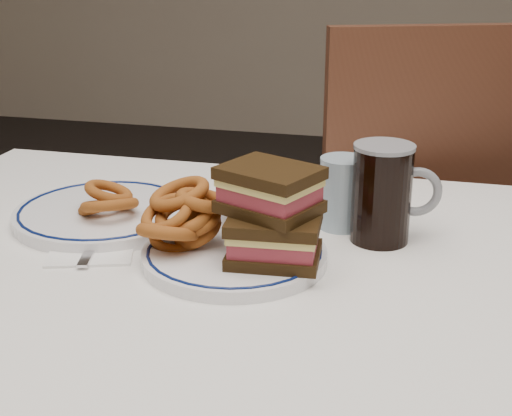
% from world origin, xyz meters
% --- Properties ---
extents(dining_table, '(1.27, 0.87, 0.75)m').
position_xyz_m(dining_table, '(0.00, 0.00, 0.64)').
color(dining_table, white).
rests_on(dining_table, floor).
extents(chair_far, '(0.60, 0.60, 1.02)m').
position_xyz_m(chair_far, '(0.20, 0.66, 0.55)').
color(chair_far, '#3E1F14').
rests_on(chair_far, floor).
extents(main_plate, '(0.25, 0.25, 0.02)m').
position_xyz_m(main_plate, '(-0.02, 0.00, 0.76)').
color(main_plate, white).
rests_on(main_plate, dining_table).
extents(reuben_sandwich, '(0.15, 0.13, 0.12)m').
position_xyz_m(reuben_sandwich, '(0.03, -0.01, 0.83)').
color(reuben_sandwich, black).
rests_on(reuben_sandwich, main_plate).
extents(onion_rings_main, '(0.12, 0.13, 0.11)m').
position_xyz_m(onion_rings_main, '(-0.10, 0.00, 0.81)').
color(onion_rings_main, '#662C0D').
rests_on(onion_rings_main, main_plate).
extents(ketchup_ramekin, '(0.05, 0.05, 0.03)m').
position_xyz_m(ketchup_ramekin, '(-0.05, 0.10, 0.78)').
color(ketchup_ramekin, white).
rests_on(ketchup_ramekin, main_plate).
extents(beer_mug, '(0.13, 0.09, 0.15)m').
position_xyz_m(beer_mug, '(0.16, 0.12, 0.82)').
color(beer_mug, black).
rests_on(beer_mug, dining_table).
extents(water_glass, '(0.07, 0.07, 0.11)m').
position_xyz_m(water_glass, '(0.10, 0.16, 0.80)').
color(water_glass, '#90AABA').
rests_on(water_glass, dining_table).
extents(far_plate, '(0.28, 0.28, 0.02)m').
position_xyz_m(far_plate, '(-0.27, 0.10, 0.76)').
color(far_plate, white).
rests_on(far_plate, dining_table).
extents(onion_rings_far, '(0.11, 0.11, 0.07)m').
position_xyz_m(onion_rings_far, '(-0.25, 0.08, 0.79)').
color(onion_rings_far, '#662C0D').
rests_on(onion_rings_far, far_plate).
extents(napkin_fork, '(0.15, 0.16, 0.01)m').
position_xyz_m(napkin_fork, '(-0.23, -0.01, 0.75)').
color(napkin_fork, white).
rests_on(napkin_fork, dining_table).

